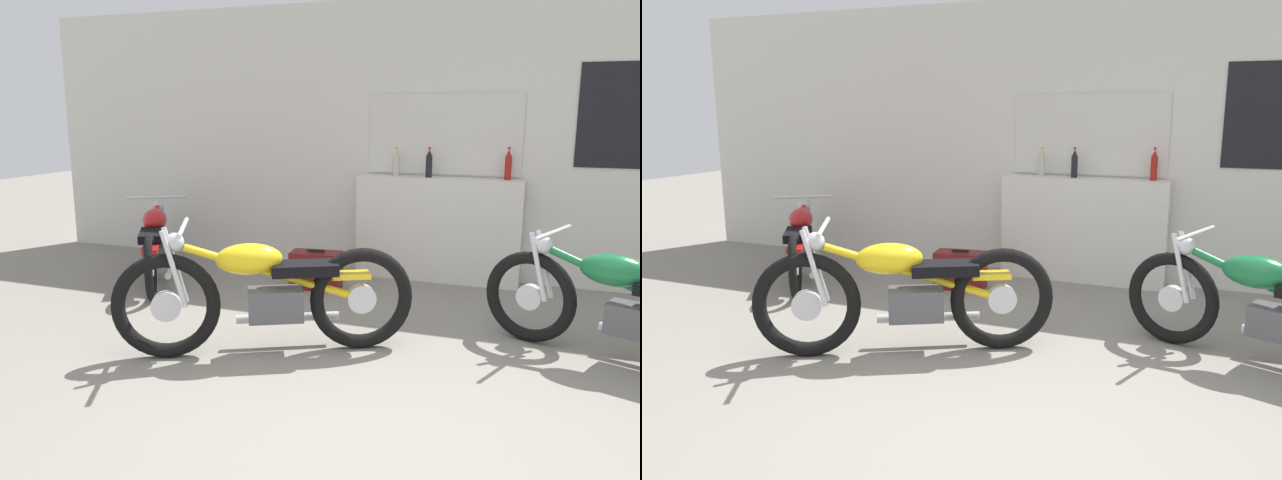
% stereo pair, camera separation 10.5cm
% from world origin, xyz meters
% --- Properties ---
extents(ground_plane, '(24.00, 24.00, 0.00)m').
position_xyz_m(ground_plane, '(0.00, 0.00, 0.00)').
color(ground_plane, gray).
extents(wall_back, '(10.00, 0.07, 2.80)m').
position_xyz_m(wall_back, '(0.01, 3.45, 1.40)').
color(wall_back, silver).
rests_on(wall_back, ground_plane).
extents(sill_counter, '(1.63, 0.28, 1.04)m').
position_xyz_m(sill_counter, '(-0.26, 3.27, 0.52)').
color(sill_counter, silver).
rests_on(sill_counter, ground_plane).
extents(bottle_leftmost, '(0.06, 0.06, 0.30)m').
position_xyz_m(bottle_leftmost, '(-0.70, 3.28, 1.18)').
color(bottle_leftmost, '#B7B2A8').
rests_on(bottle_leftmost, sill_counter).
extents(bottle_left_center, '(0.06, 0.06, 0.30)m').
position_xyz_m(bottle_left_center, '(-0.37, 3.28, 1.18)').
color(bottle_left_center, black).
rests_on(bottle_left_center, sill_counter).
extents(bottle_center, '(0.06, 0.06, 0.32)m').
position_xyz_m(bottle_center, '(0.39, 3.32, 1.18)').
color(bottle_center, maroon).
rests_on(bottle_center, sill_counter).
extents(motorcycle_yellow, '(1.92, 1.10, 0.94)m').
position_xyz_m(motorcycle_yellow, '(-1.03, 0.89, 0.44)').
color(motorcycle_yellow, black).
rests_on(motorcycle_yellow, ground_plane).
extents(motorcycle_green, '(1.95, 0.90, 0.87)m').
position_xyz_m(motorcycle_green, '(1.35, 1.56, 0.42)').
color(motorcycle_green, black).
rests_on(motorcycle_green, ground_plane).
extents(motorcycle_red, '(1.19, 1.82, 0.77)m').
position_xyz_m(motorcycle_red, '(-2.96, 2.30, 0.40)').
color(motorcycle_red, black).
rests_on(motorcycle_red, ground_plane).
extents(hard_case_darkred, '(0.51, 0.31, 0.39)m').
position_xyz_m(hard_case_darkred, '(-1.29, 2.54, 0.18)').
color(hard_case_darkred, maroon).
rests_on(hard_case_darkred, ground_plane).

